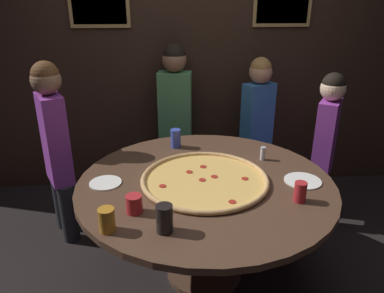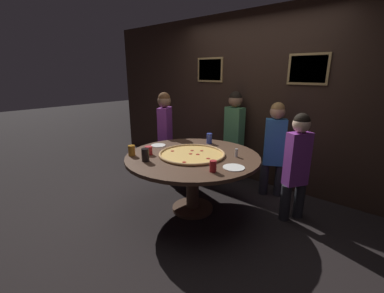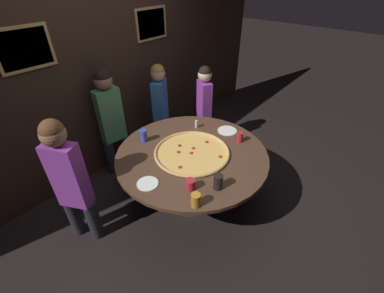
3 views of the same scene
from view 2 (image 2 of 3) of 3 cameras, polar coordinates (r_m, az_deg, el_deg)
ground_plane at (r=3.43m, az=0.13°, el=-13.74°), size 24.00×24.00×0.00m
back_wall at (r=4.17m, az=13.17°, el=10.16°), size 6.40×0.08×2.60m
dining_table at (r=3.17m, az=0.13°, el=-4.06°), size 1.63×1.63×0.74m
giant_pizza at (r=3.12m, az=-0.01°, el=-1.67°), size 0.81×0.81×0.03m
drink_cup_far_left at (r=3.18m, az=-9.61°, el=-0.87°), size 0.09×0.09×0.10m
drink_cup_near_right at (r=3.64m, az=3.86°, el=1.81°), size 0.08×0.08×0.14m
drink_cup_centre_back at (r=2.60m, az=4.70°, el=-4.38°), size 0.07×0.07×0.12m
drink_cup_near_left at (r=3.18m, az=-13.27°, el=-0.88°), size 0.08×0.08×0.13m
drink_cup_far_right at (r=2.94m, az=-10.33°, el=-1.85°), size 0.09×0.09×0.15m
white_plate_left_side at (r=3.56m, az=-7.50°, el=0.26°), size 0.20×0.20×0.01m
white_plate_beside_cup at (r=2.75m, az=9.26°, el=-4.62°), size 0.23×0.23×0.01m
condiment_shaker at (r=3.10m, az=9.84°, el=-1.38°), size 0.04×0.04×0.10m
diner_far_right at (r=4.23m, az=-6.00°, el=3.63°), size 0.28×0.37×1.41m
diner_centre_back at (r=3.18m, az=22.30°, el=-3.06°), size 0.27×0.33×1.28m
diner_side_right at (r=3.72m, az=17.88°, el=0.49°), size 0.35×0.26×1.33m
diner_side_left at (r=4.15m, az=9.33°, el=3.43°), size 0.37×0.21×1.43m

